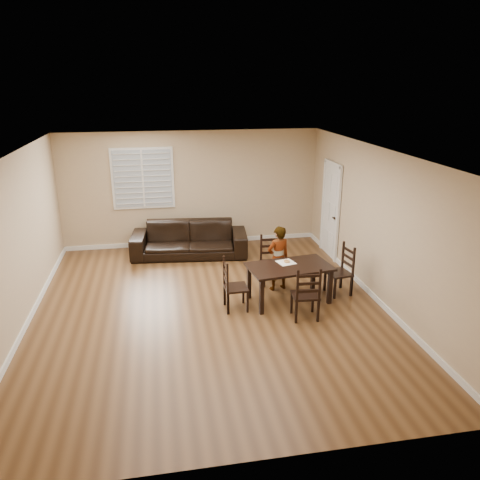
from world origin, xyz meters
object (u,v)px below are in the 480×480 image
Objects in this scene: dining_table at (289,270)px; donut at (287,261)px; child at (278,258)px; chair_left at (229,287)px; sofa at (189,239)px; chair_right at (344,271)px; chair_near at (271,260)px; chair_far at (307,297)px.

donut is (-0.00, 0.16, 0.12)m from dining_table.
chair_left is at bearing 16.70° from child.
sofa is (-1.58, 2.64, -0.21)m from dining_table.
dining_table is 0.53m from child.
dining_table is 1.63× the size of chair_right.
sofa is (-2.68, 2.49, -0.05)m from chair_right.
chair_near is at bearing 88.81° from dining_table.
chair_right is 8.47× the size of donut.
chair_far is 8.44× the size of donut.
sofa is at bearing 122.38° from donut.
chair_far is at bearing -91.66° from dining_table.
child reaches higher than dining_table.
donut is (1.09, 0.30, 0.28)m from chair_left.
child is (-0.16, 1.29, 0.20)m from chair_far.
dining_table is 1.67× the size of chair_left.
chair_far is (0.08, -0.77, -0.16)m from dining_table.
chair_left is at bearing 179.31° from dining_table.
donut is at bearing -81.18° from chair_far.
chair_far reaches higher than dining_table.
chair_near is 2.26m from sofa.
chair_near reaches higher than dining_table.
chair_far is 0.37× the size of sofa.
chair_near is 0.45m from child.
chair_left is at bearing -164.55° from donut.
chair_far is at bearing -58.14° from sofa.
chair_near is 0.81m from donut.
chair_near is 1.70m from chair_far.
dining_table is at bearing -83.84° from chair_left.
sofa is (-0.48, 2.78, -0.04)m from chair_left.
dining_table is 1.12m from chair_left.
chair_right is (1.01, 0.92, 0.00)m from chair_far.
donut is (-1.10, 0.01, 0.27)m from chair_right.
chair_far is 3.79m from sofa.
dining_table is 3.09m from sofa.
donut is at bearing -99.55° from chair_right.
dining_table is 0.60× the size of sofa.
donut reaches higher than dining_table.
chair_left reaches higher than donut.
chair_right reaches higher than dining_table.
sofa reaches higher than donut.
chair_near is 1.03× the size of chair_left.
chair_far is 1.31m from child.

